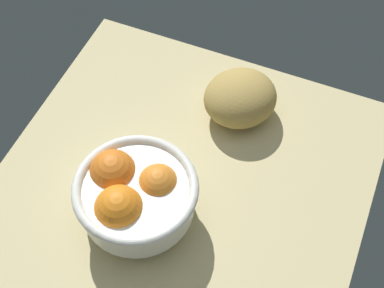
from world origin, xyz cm
name	(u,v)px	position (x,y,z in cm)	size (l,w,h in cm)	color
ground_plane	(167,218)	(0.00, 0.00, -1.50)	(75.24, 62.56, 3.00)	#D0C088
fruit_bowl	(133,195)	(1.87, -4.65, 6.25)	(19.95, 19.95, 11.23)	white
bread_loaf	(240,98)	(-24.88, 3.83, 4.24)	(13.61, 12.57, 8.48)	tan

